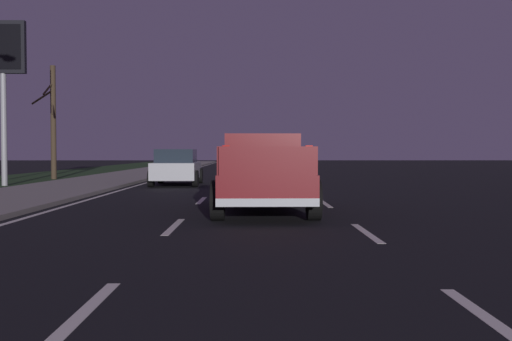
{
  "coord_description": "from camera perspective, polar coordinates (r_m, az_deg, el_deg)",
  "views": [
    {
      "loc": [
        -0.72,
        0.26,
        1.42
      ],
      "look_at": [
        13.55,
        0.16,
        0.96
      ],
      "focal_mm": 40.27,
      "sensor_mm": 36.0,
      "label": 1
    }
  ],
  "objects": [
    {
      "name": "bare_tree_far",
      "position": [
        31.94,
        -19.52,
        4.67
      ],
      "size": [
        0.97,
        1.34,
        5.94
      ],
      "color": "#423323",
      "rests_on": "ground"
    },
    {
      "name": "sedan_tan",
      "position": [
        30.88,
        0.16,
        0.66
      ],
      "size": [
        4.42,
        2.05,
        1.54
      ],
      "color": "#9E845B",
      "rests_on": "ground"
    },
    {
      "name": "sedan_silver",
      "position": [
        24.95,
        -7.87,
        0.36
      ],
      "size": [
        4.45,
        2.1,
        1.54
      ],
      "color": "#B2B5BA",
      "rests_on": "ground"
    },
    {
      "name": "lane_markings",
      "position": [
        31.48,
        -5.43,
        -0.75
      ],
      "size": [
        108.3,
        7.04,
        0.01
      ],
      "color": "silver",
      "rests_on": "ground"
    },
    {
      "name": "ground",
      "position": [
        27.76,
        0.15,
        -1.09
      ],
      "size": [
        144.0,
        144.0,
        0.0
      ],
      "primitive_type": "plane",
      "color": "black"
    },
    {
      "name": "gas_price_sign",
      "position": [
        26.65,
        -23.84,
        9.83
      ],
      "size": [
        0.27,
        1.9,
        6.92
      ],
      "color": "#99999E",
      "rests_on": "ground"
    },
    {
      "name": "sidewalk_shoulder",
      "position": [
        28.67,
        -14.91,
        -0.94
      ],
      "size": [
        108.0,
        4.0,
        0.12
      ],
      "primitive_type": "cube",
      "color": "gray",
      "rests_on": "ground"
    },
    {
      "name": "grass_verge",
      "position": [
        30.32,
        -24.1,
        -1.0
      ],
      "size": [
        108.0,
        6.0,
        0.01
      ],
      "primitive_type": "cube",
      "color": "#1E3819",
      "rests_on": "ground"
    },
    {
      "name": "pickup_truck",
      "position": [
        14.02,
        0.65,
        -0.25
      ],
      "size": [
        5.45,
        2.33,
        1.87
      ],
      "color": "maroon",
      "rests_on": "ground"
    }
  ]
}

